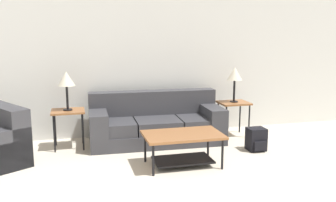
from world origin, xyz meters
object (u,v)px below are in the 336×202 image
table_lamp_left (66,80)px  backpack (256,139)px  side_table_right (234,106)px  side_table_left (68,115)px  couch (156,124)px  table_lamp_right (235,75)px  coffee_table (183,142)px

table_lamp_left → backpack: bearing=-16.9°
side_table_right → table_lamp_left: bearing=-180.0°
side_table_left → table_lamp_left: size_ratio=1.00×
couch → table_lamp_right: size_ratio=3.61×
side_table_left → side_table_right: same height
coffee_table → side_table_right: 1.78m
couch → backpack: bearing=-30.7°
table_lamp_right → side_table_left: bearing=180.0°
side_table_left → table_lamp_left: bearing=-90.0°
backpack → table_lamp_right: bearing=90.4°
side_table_left → table_lamp_right: size_ratio=1.00×
table_lamp_left → table_lamp_right: size_ratio=1.00×
table_lamp_right → backpack: size_ratio=1.73×
couch → side_table_left: bearing=179.1°
coffee_table → table_lamp_right: table_lamp_right is taller
side_table_right → side_table_left: bearing=180.0°
couch → table_lamp_right: bearing=0.9°
side_table_left → table_lamp_right: (2.79, -0.00, 0.55)m
side_table_right → backpack: side_table_right is taller
table_lamp_right → backpack: 1.25m
side_table_right → backpack: bearing=-89.6°
coffee_table → side_table_right: (1.29, 1.22, 0.20)m
table_lamp_left → table_lamp_right: same height
side_table_right → table_lamp_right: (-0.00, -0.00, 0.55)m
coffee_table → side_table_left: (-1.50, 1.22, 0.20)m
table_lamp_left → table_lamp_right: (2.79, 0.00, 0.00)m
side_table_right → backpack: size_ratio=1.73×
side_table_left → side_table_right: size_ratio=1.00×
side_table_left → side_table_right: bearing=0.0°
couch → side_table_left: size_ratio=3.62×
coffee_table → side_table_left: size_ratio=1.75×
side_table_left → backpack: size_ratio=1.73×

